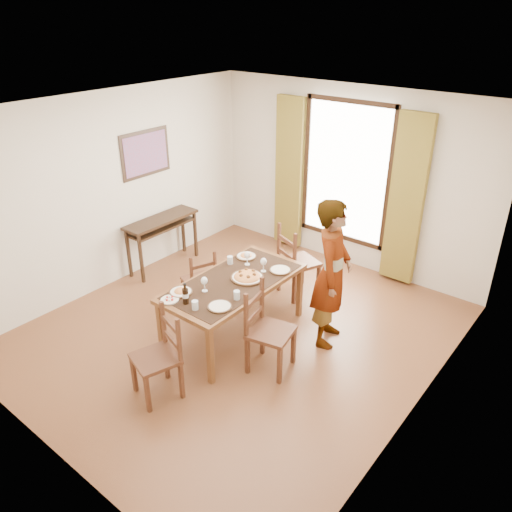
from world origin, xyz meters
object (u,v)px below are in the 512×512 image
Objects in this scene: dining_table at (234,286)px; man at (332,274)px; pasta_platter at (247,275)px; console_table at (162,225)px.

dining_table is 1.16m from man.
dining_table is at bearing -124.10° from pasta_platter.
console_table is 3.00× the size of pasta_platter.
dining_table is 0.20m from pasta_platter.
console_table reaches higher than dining_table.
dining_table is 0.99× the size of man.
dining_table is (2.03, -0.68, 0.00)m from console_table.
dining_table is at bearing -18.52° from console_table.
pasta_platter is at bearing 55.90° from dining_table.
pasta_platter reaches higher than dining_table.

